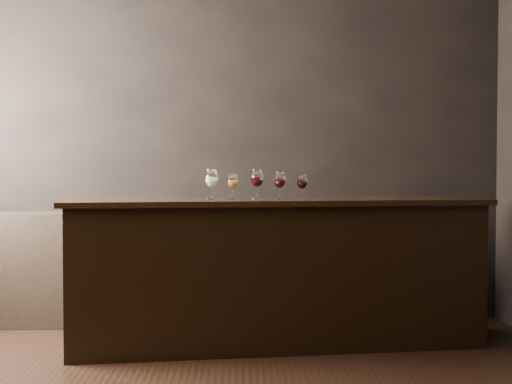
{
  "coord_description": "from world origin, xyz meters",
  "views": [
    {
      "loc": [
        0.3,
        -3.86,
        1.31
      ],
      "look_at": [
        0.4,
        1.31,
        1.13
      ],
      "focal_mm": 50.0,
      "sensor_mm": 36.0,
      "label": 1
    }
  ],
  "objects_px": {
    "back_bar_shelf": "(154,269)",
    "glass_white": "(212,179)",
    "bar_counter": "(277,275)",
    "glass_amber": "(233,182)",
    "glass_red_b": "(280,180)",
    "glass_red_a": "(257,179)",
    "glass_red_c": "(302,182)"
  },
  "relations": [
    {
      "from": "glass_red_b",
      "to": "glass_red_c",
      "type": "relative_size",
      "value": 1.09
    },
    {
      "from": "glass_white",
      "to": "glass_amber",
      "type": "bearing_deg",
      "value": 3.38
    },
    {
      "from": "glass_red_b",
      "to": "glass_red_c",
      "type": "xyz_separation_m",
      "value": [
        0.16,
        0.01,
        -0.01
      ]
    },
    {
      "from": "glass_red_a",
      "to": "glass_red_c",
      "type": "xyz_separation_m",
      "value": [
        0.33,
        -0.01,
        -0.02
      ]
    },
    {
      "from": "glass_red_b",
      "to": "glass_red_a",
      "type": "bearing_deg",
      "value": 173.65
    },
    {
      "from": "back_bar_shelf",
      "to": "glass_red_c",
      "type": "relative_size",
      "value": 14.02
    },
    {
      "from": "glass_red_b",
      "to": "back_bar_shelf",
      "type": "bearing_deg",
      "value": 143.27
    },
    {
      "from": "glass_white",
      "to": "glass_red_a",
      "type": "height_order",
      "value": "same"
    },
    {
      "from": "bar_counter",
      "to": "glass_amber",
      "type": "bearing_deg",
      "value": 169.31
    },
    {
      "from": "back_bar_shelf",
      "to": "glass_amber",
      "type": "relative_size",
      "value": 14.1
    },
    {
      "from": "glass_red_a",
      "to": "glass_red_b",
      "type": "bearing_deg",
      "value": -6.35
    },
    {
      "from": "bar_counter",
      "to": "glass_red_c",
      "type": "distance_m",
      "value": 0.71
    },
    {
      "from": "glass_white",
      "to": "glass_red_a",
      "type": "distance_m",
      "value": 0.33
    },
    {
      "from": "glass_amber",
      "to": "glass_red_a",
      "type": "distance_m",
      "value": 0.18
    },
    {
      "from": "bar_counter",
      "to": "glass_red_a",
      "type": "xyz_separation_m",
      "value": [
        -0.14,
        -0.01,
        0.7
      ]
    },
    {
      "from": "glass_white",
      "to": "glass_red_b",
      "type": "distance_m",
      "value": 0.5
    },
    {
      "from": "bar_counter",
      "to": "back_bar_shelf",
      "type": "bearing_deg",
      "value": 136.68
    },
    {
      "from": "back_bar_shelf",
      "to": "glass_white",
      "type": "relative_size",
      "value": 11.91
    },
    {
      "from": "glass_white",
      "to": "glass_red_a",
      "type": "relative_size",
      "value": 1.0
    },
    {
      "from": "glass_red_b",
      "to": "glass_amber",
      "type": "bearing_deg",
      "value": 171.67
    },
    {
      "from": "glass_amber",
      "to": "back_bar_shelf",
      "type": "bearing_deg",
      "value": 133.46
    },
    {
      "from": "back_bar_shelf",
      "to": "glass_red_a",
      "type": "relative_size",
      "value": 11.94
    },
    {
      "from": "glass_white",
      "to": "glass_red_b",
      "type": "xyz_separation_m",
      "value": [
        0.49,
        -0.04,
        -0.01
      ]
    },
    {
      "from": "glass_red_a",
      "to": "glass_red_b",
      "type": "distance_m",
      "value": 0.16
    },
    {
      "from": "glass_amber",
      "to": "glass_red_a",
      "type": "xyz_separation_m",
      "value": [
        0.18,
        -0.03,
        0.02
      ]
    },
    {
      "from": "glass_white",
      "to": "bar_counter",
      "type": "bearing_deg",
      "value": -1.28
    },
    {
      "from": "glass_red_a",
      "to": "back_bar_shelf",
      "type": "bearing_deg",
      "value": 138.98
    },
    {
      "from": "bar_counter",
      "to": "glass_red_b",
      "type": "xyz_separation_m",
      "value": [
        0.02,
        -0.03,
        0.69
      ]
    },
    {
      "from": "back_bar_shelf",
      "to": "glass_red_c",
      "type": "height_order",
      "value": "glass_red_c"
    },
    {
      "from": "bar_counter",
      "to": "back_bar_shelf",
      "type": "height_order",
      "value": "bar_counter"
    },
    {
      "from": "glass_red_b",
      "to": "glass_red_c",
      "type": "bearing_deg",
      "value": 1.95
    },
    {
      "from": "glass_amber",
      "to": "glass_red_b",
      "type": "height_order",
      "value": "glass_red_b"
    }
  ]
}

